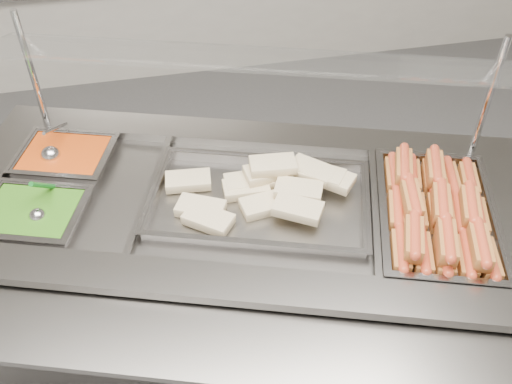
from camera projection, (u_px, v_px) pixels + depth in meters
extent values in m
cube|color=slate|center=(243.00, 286.00, 1.94)|extent=(1.75, 1.16, 0.78)
cube|color=gray|center=(224.00, 284.00, 1.44)|extent=(1.64, 0.65, 0.03)
cube|color=gray|center=(253.00, 134.00, 1.90)|extent=(1.64, 0.65, 0.03)
cube|color=black|center=(241.00, 224.00, 1.74)|extent=(1.55, 0.96, 0.02)
cube|color=gray|center=(375.00, 207.00, 1.63)|extent=(0.18, 0.49, 0.01)
cube|color=gray|center=(150.00, 189.00, 1.68)|extent=(0.18, 0.49, 0.01)
cube|color=gray|center=(215.00, 342.00, 1.35)|extent=(1.61, 0.73, 0.02)
cylinder|color=silver|center=(31.00, 69.00, 1.80)|extent=(0.02, 0.02, 0.40)
cylinder|color=silver|center=(489.00, 97.00, 1.68)|extent=(0.02, 0.02, 0.40)
cube|color=silver|center=(247.00, 58.00, 1.56)|extent=(1.49, 0.73, 0.08)
cube|color=#B13309|center=(67.00, 162.00, 1.83)|extent=(0.30, 0.27, 0.08)
cube|color=#1C590E|center=(34.00, 220.00, 1.64)|extent=(0.30, 0.27, 0.08)
cube|color=#934F1E|center=(400.00, 253.00, 1.52)|extent=(0.09, 0.14, 0.05)
cylinder|color=#C54123|center=(402.00, 248.00, 1.50)|extent=(0.08, 0.15, 0.03)
cube|color=#934F1E|center=(397.00, 212.00, 1.63)|extent=(0.09, 0.14, 0.05)
cylinder|color=#C54123|center=(398.00, 207.00, 1.62)|extent=(0.08, 0.15, 0.03)
cube|color=#934F1E|center=(393.00, 177.00, 1.75)|extent=(0.09, 0.14, 0.05)
cylinder|color=#C54123|center=(394.00, 171.00, 1.73)|extent=(0.07, 0.15, 0.03)
cube|color=#934F1E|center=(422.00, 255.00, 1.51)|extent=(0.09, 0.14, 0.05)
cylinder|color=#C54123|center=(423.00, 250.00, 1.50)|extent=(0.07, 0.15, 0.03)
cube|color=#934F1E|center=(416.00, 213.00, 1.63)|extent=(0.09, 0.14, 0.05)
cylinder|color=#C54123|center=(418.00, 209.00, 1.61)|extent=(0.07, 0.15, 0.03)
cube|color=#934F1E|center=(411.00, 178.00, 1.74)|extent=(0.09, 0.14, 0.05)
cylinder|color=#C54123|center=(413.00, 173.00, 1.73)|extent=(0.08, 0.15, 0.03)
cube|color=#934F1E|center=(444.00, 257.00, 1.51)|extent=(0.09, 0.14, 0.05)
cylinder|color=#C54123|center=(445.00, 252.00, 1.49)|extent=(0.08, 0.15, 0.03)
cube|color=#934F1E|center=(437.00, 215.00, 1.62)|extent=(0.09, 0.14, 0.05)
cylinder|color=#C54123|center=(438.00, 210.00, 1.61)|extent=(0.07, 0.15, 0.03)
cube|color=#934F1E|center=(431.00, 179.00, 1.74)|extent=(0.09, 0.14, 0.05)
cylinder|color=#C54123|center=(432.00, 174.00, 1.72)|extent=(0.08, 0.15, 0.03)
cube|color=#934F1E|center=(466.00, 259.00, 1.50)|extent=(0.09, 0.14, 0.05)
cylinder|color=#C54123|center=(468.00, 254.00, 1.49)|extent=(0.08, 0.15, 0.03)
cube|color=#934F1E|center=(457.00, 217.00, 1.62)|extent=(0.09, 0.14, 0.05)
cylinder|color=#C54123|center=(459.00, 212.00, 1.60)|extent=(0.08, 0.15, 0.03)
cube|color=#934F1E|center=(449.00, 181.00, 1.73)|extent=(0.08, 0.14, 0.05)
cylinder|color=#C54123|center=(451.00, 176.00, 1.72)|extent=(0.07, 0.15, 0.03)
cube|color=#934F1E|center=(487.00, 261.00, 1.50)|extent=(0.08, 0.14, 0.05)
cylinder|color=#C54123|center=(490.00, 256.00, 1.48)|extent=(0.07, 0.15, 0.03)
cube|color=#934F1E|center=(477.00, 218.00, 1.61)|extent=(0.09, 0.14, 0.05)
cylinder|color=#C54123|center=(479.00, 214.00, 1.60)|extent=(0.08, 0.15, 0.03)
cube|color=#934F1E|center=(468.00, 182.00, 1.73)|extent=(0.09, 0.14, 0.05)
cylinder|color=#C54123|center=(470.00, 177.00, 1.72)|extent=(0.08, 0.15, 0.03)
cube|color=#934F1E|center=(414.00, 239.00, 1.49)|extent=(0.10, 0.14, 0.05)
cylinder|color=#C54123|center=(415.00, 234.00, 1.48)|extent=(0.08, 0.15, 0.03)
cube|color=#934F1E|center=(411.00, 200.00, 1.60)|extent=(0.08, 0.14, 0.05)
cylinder|color=#C54123|center=(413.00, 195.00, 1.59)|extent=(0.07, 0.15, 0.03)
cube|color=#934F1E|center=(403.00, 167.00, 1.71)|extent=(0.09, 0.14, 0.05)
cylinder|color=#C54123|center=(405.00, 162.00, 1.69)|extent=(0.08, 0.15, 0.03)
cube|color=#934F1E|center=(447.00, 242.00, 1.48)|extent=(0.09, 0.14, 0.05)
cylinder|color=#C54123|center=(448.00, 237.00, 1.47)|extent=(0.08, 0.15, 0.03)
cube|color=#934F1E|center=(441.00, 205.00, 1.59)|extent=(0.10, 0.14, 0.05)
cylinder|color=#C54123|center=(443.00, 200.00, 1.57)|extent=(0.08, 0.15, 0.03)
cube|color=#934F1E|center=(435.00, 169.00, 1.70)|extent=(0.09, 0.14, 0.05)
cylinder|color=#C54123|center=(436.00, 164.00, 1.69)|extent=(0.08, 0.15, 0.03)
cube|color=#934F1E|center=(480.00, 247.00, 1.47)|extent=(0.09, 0.14, 0.05)
cylinder|color=#C54123|center=(482.00, 242.00, 1.46)|extent=(0.08, 0.15, 0.03)
cube|color=#934F1E|center=(470.00, 208.00, 1.58)|extent=(0.10, 0.14, 0.05)
cylinder|color=#C54123|center=(472.00, 202.00, 1.57)|extent=(0.08, 0.15, 0.03)
cube|color=beige|center=(208.00, 219.00, 1.60)|extent=(0.15, 0.14, 0.03)
cube|color=beige|center=(201.00, 208.00, 1.63)|extent=(0.16, 0.13, 0.03)
cube|color=beige|center=(248.00, 182.00, 1.72)|extent=(0.14, 0.08, 0.03)
cube|color=beige|center=(265.00, 205.00, 1.65)|extent=(0.14, 0.09, 0.03)
cube|color=beige|center=(270.00, 177.00, 1.73)|extent=(0.16, 0.14, 0.03)
cube|color=beige|center=(188.00, 181.00, 1.72)|extent=(0.14, 0.09, 0.03)
cube|color=beige|center=(246.00, 188.00, 1.70)|extent=(0.14, 0.08, 0.03)
cube|color=beige|center=(282.00, 175.00, 1.74)|extent=(0.16, 0.13, 0.03)
cube|color=beige|center=(331.00, 178.00, 1.69)|extent=(0.15, 0.15, 0.03)
cube|color=beige|center=(299.00, 190.00, 1.65)|extent=(0.15, 0.13, 0.03)
cube|color=beige|center=(312.00, 170.00, 1.70)|extent=(0.15, 0.15, 0.03)
cube|color=beige|center=(321.00, 174.00, 1.69)|extent=(0.15, 0.14, 0.03)
cube|color=beige|center=(268.00, 172.00, 1.71)|extent=(0.14, 0.09, 0.03)
cube|color=beige|center=(298.00, 209.00, 1.59)|extent=(0.16, 0.14, 0.03)
cube|color=beige|center=(273.00, 165.00, 1.69)|extent=(0.14, 0.09, 0.03)
sphere|color=silver|center=(51.00, 156.00, 1.79)|extent=(0.06, 0.06, 0.06)
cylinder|color=silver|center=(55.00, 128.00, 1.81)|extent=(0.06, 0.15, 0.08)
sphere|color=silver|center=(38.00, 217.00, 1.60)|extent=(0.05, 0.05, 0.05)
cylinder|color=#126A21|center=(43.00, 185.00, 1.61)|extent=(0.05, 0.11, 0.11)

